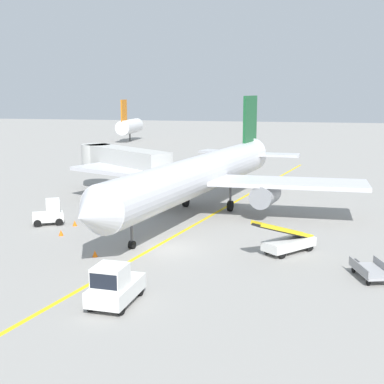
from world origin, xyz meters
name	(u,v)px	position (x,y,z in m)	size (l,w,h in m)	color
ground_plane	(166,249)	(0.00, 0.00, 0.00)	(300.00, 300.00, 0.00)	gray
taxi_line_yellow	(185,230)	(0.22, 5.00, 0.00)	(0.30, 80.00, 0.01)	yellow
airliner	(201,174)	(0.34, 11.35, 3.42)	(27.97, 35.05, 10.10)	silver
jet_bridge	(118,160)	(-9.79, 18.27, 3.54)	(11.76, 9.63, 4.85)	beige
pushback_tug	(114,286)	(-0.16, -9.72, 0.99)	(2.15, 3.73, 2.20)	silver
baggage_tug_near_wing	(50,213)	(-10.84, 4.59, 0.93)	(2.73, 2.28, 2.10)	silver
belt_loader_forward_hold	(288,241)	(8.19, 0.85, 0.78)	(4.24, 4.58, 2.59)	silver
baggage_cart_loaded	(371,271)	(13.03, -3.16, 0.47)	(2.30, 3.83, 0.94)	#A5A5A8
ground_crew_marshaller	(116,213)	(-5.66, 5.97, 0.91)	(0.36, 0.24, 1.70)	#26262D
safety_cone_nose_left	(95,254)	(-4.08, -2.61, 0.22)	(0.36, 0.36, 0.44)	orange
safety_cone_nose_right	(61,233)	(-8.51, 1.67, 0.22)	(0.36, 0.36, 0.44)	orange
safety_cone_wingtip_left	(75,223)	(-8.71, 4.58, 0.22)	(0.36, 0.36, 0.44)	orange
distant_aircraft_mid_left	(129,126)	(-26.94, 73.54, 3.22)	(3.00, 10.10, 8.80)	silver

